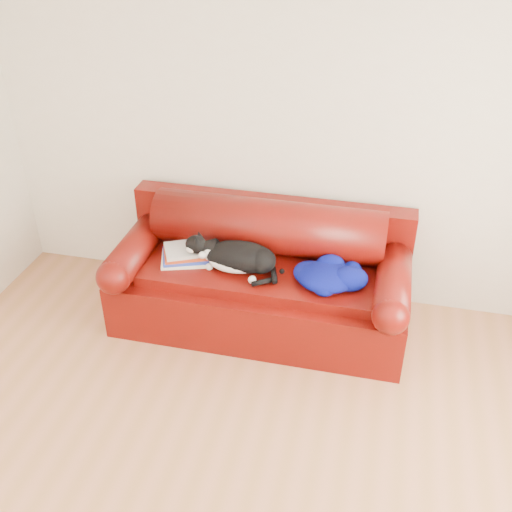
{
  "coord_description": "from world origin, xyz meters",
  "views": [
    {
      "loc": [
        0.67,
        -1.99,
        2.84
      ],
      "look_at": [
        -0.13,
        1.35,
        0.67
      ],
      "focal_mm": 42.0,
      "sensor_mm": 36.0,
      "label": 1
    }
  ],
  "objects_px": {
    "cat": "(239,258)",
    "blanket": "(329,275)",
    "sofa_base": "(261,295)",
    "book_stack": "(186,254)"
  },
  "relations": [
    {
      "from": "sofa_base",
      "to": "book_stack",
      "type": "relative_size",
      "value": 5.22
    },
    {
      "from": "sofa_base",
      "to": "blanket",
      "type": "relative_size",
      "value": 3.64
    },
    {
      "from": "blanket",
      "to": "sofa_base",
      "type": "bearing_deg",
      "value": 168.07
    },
    {
      "from": "sofa_base",
      "to": "cat",
      "type": "distance_m",
      "value": 0.4
    },
    {
      "from": "cat",
      "to": "blanket",
      "type": "bearing_deg",
      "value": 8.17
    },
    {
      "from": "book_stack",
      "to": "blanket",
      "type": "distance_m",
      "value": 1.04
    },
    {
      "from": "sofa_base",
      "to": "cat",
      "type": "height_order",
      "value": "cat"
    },
    {
      "from": "cat",
      "to": "blanket",
      "type": "height_order",
      "value": "cat"
    },
    {
      "from": "sofa_base",
      "to": "book_stack",
      "type": "xyz_separation_m",
      "value": [
        -0.54,
        -0.05,
        0.31
      ]
    },
    {
      "from": "sofa_base",
      "to": "book_stack",
      "type": "height_order",
      "value": "book_stack"
    }
  ]
}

